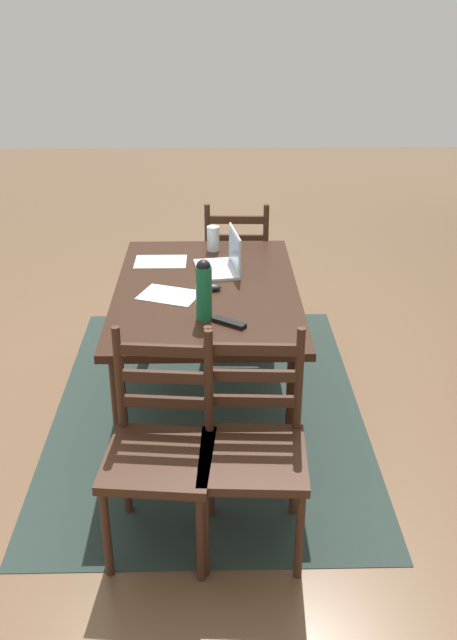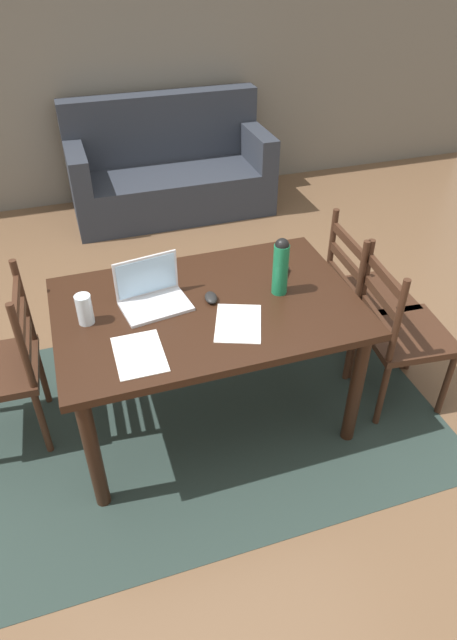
{
  "view_description": "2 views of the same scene",
  "coord_description": "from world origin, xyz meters",
  "px_view_note": "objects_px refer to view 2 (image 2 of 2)",
  "views": [
    {
      "loc": [
        3.37,
        0.04,
        2.21
      ],
      "look_at": [
        -0.14,
        0.12,
        0.5
      ],
      "focal_mm": 38.92,
      "sensor_mm": 36.0,
      "label": 1
    },
    {
      "loc": [
        -0.57,
        -2.08,
        2.29
      ],
      "look_at": [
        0.11,
        0.0,
        0.63
      ],
      "focal_mm": 30.39,
      "sensor_mm": 36.0,
      "label": 2
    }
  ],
  "objects_px": {
    "tv_remote": "(282,276)",
    "water_bottle": "(281,265)",
    "chair_left_far": "(1,368)",
    "dining_table": "(207,320)",
    "chair_right_far": "(364,295)",
    "drinking_glass": "(85,309)",
    "couch": "(169,172)",
    "chair_right_near": "(400,333)",
    "laptop": "(152,293)",
    "computer_mouse": "(211,298)"
  },
  "relations": [
    {
      "from": "tv_remote",
      "to": "water_bottle",
      "type": "bearing_deg",
      "value": 96.58
    },
    {
      "from": "chair_left_far",
      "to": "water_bottle",
      "type": "height_order",
      "value": "water_bottle"
    },
    {
      "from": "dining_table",
      "to": "chair_right_far",
      "type": "xyz_separation_m",
      "value": [
        1.03,
        0.2,
        -0.2
      ]
    },
    {
      "from": "dining_table",
      "to": "drinking_glass",
      "type": "relative_size",
      "value": 9.89
    },
    {
      "from": "couch",
      "to": "tv_remote",
      "type": "distance_m",
      "value": 2.61
    },
    {
      "from": "tv_remote",
      "to": "chair_right_near",
      "type": "bearing_deg",
      "value": -171.85
    },
    {
      "from": "couch",
      "to": "laptop",
      "type": "height_order",
      "value": "couch"
    },
    {
      "from": "dining_table",
      "to": "chair_left_far",
      "type": "xyz_separation_m",
      "value": [
        -1.03,
        0.19,
        -0.2
      ]
    },
    {
      "from": "chair_right_near",
      "to": "water_bottle",
      "type": "relative_size",
      "value": 3.14
    },
    {
      "from": "chair_left_far",
      "to": "drinking_glass",
      "type": "distance_m",
      "value": 0.6
    },
    {
      "from": "laptop",
      "to": "water_bottle",
      "type": "height_order",
      "value": "water_bottle"
    },
    {
      "from": "dining_table",
      "to": "drinking_glass",
      "type": "xyz_separation_m",
      "value": [
        -0.57,
        0.04,
        0.17
      ]
    },
    {
      "from": "chair_right_far",
      "to": "chair_right_near",
      "type": "distance_m",
      "value": 0.38
    },
    {
      "from": "couch",
      "to": "tv_remote",
      "type": "height_order",
      "value": "couch"
    },
    {
      "from": "couch",
      "to": "computer_mouse",
      "type": "distance_m",
      "value": 2.72
    },
    {
      "from": "laptop",
      "to": "water_bottle",
      "type": "distance_m",
      "value": 0.64
    },
    {
      "from": "chair_right_near",
      "to": "laptop",
      "type": "height_order",
      "value": "laptop"
    },
    {
      "from": "chair_right_far",
      "to": "computer_mouse",
      "type": "relative_size",
      "value": 9.5
    },
    {
      "from": "chair_left_far",
      "to": "couch",
      "type": "height_order",
      "value": "couch"
    },
    {
      "from": "drinking_glass",
      "to": "computer_mouse",
      "type": "height_order",
      "value": "drinking_glass"
    },
    {
      "from": "dining_table",
      "to": "couch",
      "type": "bearing_deg",
      "value": 81.36
    },
    {
      "from": "dining_table",
      "to": "couch",
      "type": "xyz_separation_m",
      "value": [
        0.41,
        2.69,
        -0.3
      ]
    },
    {
      "from": "dining_table",
      "to": "chair_right_far",
      "type": "height_order",
      "value": "chair_right_far"
    },
    {
      "from": "laptop",
      "to": "computer_mouse",
      "type": "distance_m",
      "value": 0.29
    },
    {
      "from": "chair_right_far",
      "to": "drinking_glass",
      "type": "xyz_separation_m",
      "value": [
        -1.6,
        -0.16,
        0.37
      ]
    },
    {
      "from": "computer_mouse",
      "to": "chair_right_near",
      "type": "bearing_deg",
      "value": -4.76
    },
    {
      "from": "chair_right_near",
      "to": "dining_table",
      "type": "bearing_deg",
      "value": 169.56
    },
    {
      "from": "computer_mouse",
      "to": "tv_remote",
      "type": "bearing_deg",
      "value": 18.89
    },
    {
      "from": "dining_table",
      "to": "couch",
      "type": "distance_m",
      "value": 2.74
    },
    {
      "from": "chair_left_far",
      "to": "couch",
      "type": "bearing_deg",
      "value": 60.11
    },
    {
      "from": "water_bottle",
      "to": "computer_mouse",
      "type": "relative_size",
      "value": 3.03
    },
    {
      "from": "chair_right_far",
      "to": "laptop",
      "type": "bearing_deg",
      "value": -175.69
    },
    {
      "from": "laptop",
      "to": "drinking_glass",
      "type": "xyz_separation_m",
      "value": [
        -0.32,
        -0.06,
        0.02
      ]
    },
    {
      "from": "dining_table",
      "to": "chair_right_near",
      "type": "height_order",
      "value": "chair_right_near"
    },
    {
      "from": "water_bottle",
      "to": "drinking_glass",
      "type": "relative_size",
      "value": 2.03
    },
    {
      "from": "couch",
      "to": "laptop",
      "type": "xyz_separation_m",
      "value": [
        -0.66,
        -2.59,
        0.46
      ]
    },
    {
      "from": "computer_mouse",
      "to": "tv_remote",
      "type": "xyz_separation_m",
      "value": [
        0.41,
        0.08,
        -0.01
      ]
    },
    {
      "from": "water_bottle",
      "to": "drinking_glass",
      "type": "height_order",
      "value": "water_bottle"
    },
    {
      "from": "dining_table",
      "to": "water_bottle",
      "type": "bearing_deg",
      "value": -1.22
    },
    {
      "from": "dining_table",
      "to": "tv_remote",
      "type": "bearing_deg",
      "value": 14.12
    },
    {
      "from": "dining_table",
      "to": "tv_remote",
      "type": "xyz_separation_m",
      "value": [
        0.44,
        0.11,
        0.1
      ]
    },
    {
      "from": "chair_left_far",
      "to": "tv_remote",
      "type": "xyz_separation_m",
      "value": [
        1.47,
        -0.08,
        0.3
      ]
    },
    {
      "from": "dining_table",
      "to": "laptop",
      "type": "bearing_deg",
      "value": 158.3
    },
    {
      "from": "water_bottle",
      "to": "drinking_glass",
      "type": "xyz_separation_m",
      "value": [
        -0.95,
        0.05,
        -0.08
      ]
    },
    {
      "from": "drinking_glass",
      "to": "tv_remote",
      "type": "height_order",
      "value": "drinking_glass"
    },
    {
      "from": "water_bottle",
      "to": "laptop",
      "type": "bearing_deg",
      "value": 170.27
    },
    {
      "from": "chair_right_far",
      "to": "water_bottle",
      "type": "bearing_deg",
      "value": -162.65
    },
    {
      "from": "chair_right_near",
      "to": "couch",
      "type": "distance_m",
      "value": 2.95
    },
    {
      "from": "drinking_glass",
      "to": "tv_remote",
      "type": "xyz_separation_m",
      "value": [
        1.01,
        0.07,
        -0.06
      ]
    },
    {
      "from": "tv_remote",
      "to": "couch",
      "type": "bearing_deg",
      "value": -54.03
    }
  ]
}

